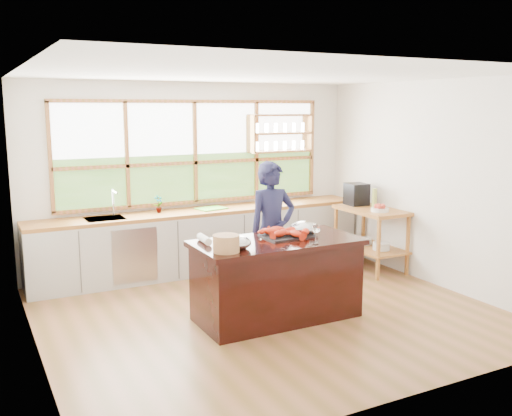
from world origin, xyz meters
TOP-DOWN VIEW (x-y plane):
  - ground_plane at (0.00, 0.00)m, footprint 5.00×5.00m
  - room_shell at (0.02, 0.51)m, footprint 5.02×4.52m
  - back_counter at (-0.02, 1.94)m, footprint 4.90×0.63m
  - right_shelf_unit at (2.19, 0.89)m, footprint 0.62×1.10m
  - island at (0.00, -0.20)m, footprint 1.85×0.90m
  - cook at (0.31, 0.47)m, footprint 0.62×0.41m
  - potted_plant at (-0.64, 2.00)m, footprint 0.15×0.12m
  - cutting_board at (0.12, 1.94)m, footprint 0.45×0.38m
  - espresso_machine at (2.19, 1.26)m, footprint 0.31×0.33m
  - wine_bottle at (2.24, 0.90)m, footprint 0.09×0.09m
  - fruit_bowl at (2.14, 0.65)m, footprint 0.25×0.25m
  - slate_board at (0.19, -0.11)m, footprint 0.55×0.41m
  - lobster_pile at (0.18, -0.12)m, footprint 0.55×0.48m
  - mixing_bowl_left at (-0.56, -0.34)m, footprint 0.30×0.30m
  - mixing_bowl_right at (0.44, -0.08)m, footprint 0.33×0.33m
  - wine_glass at (0.28, -0.55)m, footprint 0.08×0.08m
  - wicker_basket at (-0.71, -0.41)m, footprint 0.27×0.27m
  - parchment_roll at (-0.76, 0.05)m, footprint 0.10×0.31m

SIDE VIEW (x-z plane):
  - ground_plane at x=0.00m, z-range 0.00..0.00m
  - island at x=0.00m, z-range 0.00..0.90m
  - back_counter at x=-0.02m, z-range 0.00..0.90m
  - right_shelf_unit at x=2.19m, z-range 0.15..1.05m
  - cook at x=0.31m, z-range 0.00..1.70m
  - cutting_board at x=0.12m, z-range 0.90..0.91m
  - slate_board at x=0.19m, z-range 0.90..0.92m
  - parchment_roll at x=-0.76m, z-range 0.90..0.98m
  - fruit_bowl at x=2.14m, z-range 0.89..1.00m
  - lobster_pile at x=0.18m, z-range 0.92..1.00m
  - mixing_bowl_left at x=-0.56m, z-range 0.89..1.04m
  - mixing_bowl_right at x=0.44m, z-range 0.89..1.05m
  - wicker_basket at x=-0.71m, z-range 0.90..1.07m
  - potted_plant at x=-0.64m, z-range 0.90..1.15m
  - wine_bottle at x=2.24m, z-range 0.90..1.19m
  - wine_glass at x=0.28m, z-range 0.95..1.17m
  - espresso_machine at x=2.19m, z-range 0.90..1.22m
  - room_shell at x=0.02m, z-range 0.40..3.11m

